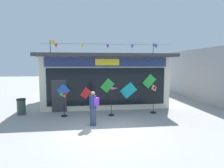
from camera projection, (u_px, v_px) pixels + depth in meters
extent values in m
plane|color=#9E9B99|center=(105.00, 131.00, 8.70)|extent=(80.00, 80.00, 0.00)
cube|color=beige|center=(104.00, 80.00, 15.08)|extent=(8.35, 5.38, 3.42)
cube|color=#333338|center=(104.00, 57.00, 14.44)|extent=(8.75, 6.30, 0.20)
cube|color=navy|center=(107.00, 62.00, 12.24)|extent=(7.68, 0.08, 0.57)
cube|color=yellow|center=(107.00, 62.00, 12.21)|extent=(1.50, 0.04, 0.40)
cube|color=black|center=(107.00, 87.00, 12.41)|extent=(7.51, 0.06, 2.37)
cube|color=#333338|center=(59.00, 96.00, 12.08)|extent=(0.90, 0.07, 2.00)
cube|color=blue|center=(63.00, 90.00, 12.02)|extent=(0.84, 0.03, 0.84)
cube|color=red|center=(86.00, 93.00, 12.22)|extent=(0.71, 0.03, 0.75)
cube|color=green|center=(107.00, 86.00, 12.35)|extent=(0.93, 0.03, 0.94)
cube|color=#19B7BC|center=(129.00, 90.00, 12.56)|extent=(1.12, 0.03, 1.09)
cube|color=green|center=(149.00, 81.00, 12.67)|extent=(0.93, 0.03, 0.95)
cylinder|color=black|center=(108.00, 44.00, 11.89)|extent=(8.02, 0.01, 0.01)
cone|color=red|center=(56.00, 46.00, 11.51)|extent=(0.20, 0.20, 0.22)
cone|color=yellow|center=(82.00, 46.00, 11.70)|extent=(0.20, 0.20, 0.22)
cone|color=purple|center=(108.00, 46.00, 11.90)|extent=(0.20, 0.20, 0.22)
cone|color=blue|center=(132.00, 47.00, 12.10)|extent=(0.20, 0.20, 0.22)
cone|color=purple|center=(156.00, 47.00, 12.29)|extent=(0.20, 0.20, 0.22)
cylinder|color=black|center=(50.00, 48.00, 14.32)|extent=(0.04, 0.04, 1.09)
cube|color=yellow|center=(52.00, 42.00, 14.30)|extent=(0.32, 0.02, 0.22)
cylinder|color=black|center=(153.00, 50.00, 15.33)|extent=(0.04, 0.04, 0.95)
cube|color=#19B7BC|center=(155.00, 45.00, 15.32)|extent=(0.32, 0.02, 0.22)
cylinder|color=black|center=(64.00, 116.00, 11.10)|extent=(0.35, 0.35, 0.06)
cylinder|color=black|center=(64.00, 105.00, 11.04)|extent=(0.03, 0.03, 1.29)
cylinder|color=black|center=(64.00, 94.00, 10.93)|extent=(0.06, 0.04, 0.06)
cone|color=red|center=(66.00, 94.00, 10.95)|extent=(0.17, 0.18, 0.17)
cone|color=red|center=(64.00, 92.00, 10.92)|extent=(0.18, 0.17, 0.17)
cone|color=green|center=(62.00, 94.00, 10.92)|extent=(0.17, 0.18, 0.17)
cone|color=orange|center=(64.00, 96.00, 10.95)|extent=(0.18, 0.17, 0.17)
cylinder|color=black|center=(111.00, 115.00, 11.27)|extent=(0.32, 0.32, 0.06)
cylinder|color=black|center=(111.00, 102.00, 11.19)|extent=(0.03, 0.03, 1.59)
cone|color=#EA4CA3|center=(115.00, 88.00, 11.13)|extent=(0.41, 0.21, 0.16)
cylinder|color=orange|center=(111.00, 88.00, 11.11)|extent=(0.03, 0.16, 0.16)
cylinder|color=black|center=(153.00, 113.00, 11.86)|extent=(0.36, 0.36, 0.06)
cylinder|color=black|center=(153.00, 101.00, 11.78)|extent=(0.03, 0.03, 1.54)
cylinder|color=black|center=(154.00, 88.00, 11.66)|extent=(0.06, 0.04, 0.06)
cone|color=#EA4CA3|center=(156.00, 88.00, 11.68)|extent=(0.17, 0.18, 0.17)
cone|color=yellow|center=(154.00, 86.00, 11.65)|extent=(0.18, 0.17, 0.17)
cone|color=#EA4CA3|center=(152.00, 88.00, 11.65)|extent=(0.17, 0.18, 0.17)
cone|color=yellow|center=(154.00, 90.00, 11.67)|extent=(0.18, 0.17, 0.17)
cylinder|color=#333D56|center=(93.00, 117.00, 9.41)|extent=(0.28, 0.28, 0.86)
cylinder|color=navy|center=(93.00, 102.00, 9.34)|extent=(0.34, 0.34, 0.60)
sphere|color=#8C6647|center=(93.00, 94.00, 9.29)|extent=(0.22, 0.22, 0.22)
cube|color=purple|center=(97.00, 102.00, 9.27)|extent=(0.25, 0.30, 0.38)
cylinder|color=#2D4238|center=(21.00, 107.00, 11.46)|extent=(0.48, 0.48, 0.87)
cylinder|color=black|center=(21.00, 99.00, 11.41)|extent=(0.52, 0.52, 0.08)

